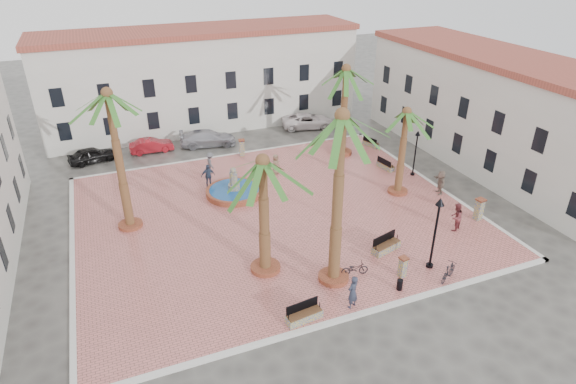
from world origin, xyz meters
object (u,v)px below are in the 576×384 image
object	(u,v)px
palm_ne	(346,80)
car_white	(308,121)
bollard_n	(242,147)
car_red	(151,145)
bench_ne	(371,144)
bollard_e	(479,209)
pedestrian_fountain_b	(208,176)
car_silver	(208,138)
bicycle_a	(355,269)
cyclist_a	(353,292)
pedestrian_north	(210,163)
car_black	(92,155)
lamppost_e	(416,145)
palm_nw	(110,108)
lamppost_s	(437,221)
litter_bin	(400,285)
cyclist_b	(456,217)
pedestrian_fountain_a	(276,164)
palm_sw	(263,176)
fountain	(234,190)
palm_e	(406,122)
bollard_se	(403,267)
bench_s	(304,315)
bicycle_b	(449,272)
bench_e	(385,166)
palm_s	(341,135)
bench_se	(386,246)

from	to	relation	value
palm_ne	car_white	distance (m)	9.53
bollard_n	car_red	xyz separation A→B (m)	(-7.15, 4.11, -0.29)
bench_ne	bollard_e	xyz separation A→B (m)	(0.02, -13.92, 0.55)
pedestrian_fountain_b	car_silver	bearing A→B (deg)	73.27
bicycle_a	car_white	xyz separation A→B (m)	(7.44, 23.08, 0.17)
cyclist_a	pedestrian_north	bearing A→B (deg)	-103.90
bicycle_a	car_silver	xyz separation A→B (m)	(-3.01, 22.19, 0.17)
bench_ne	car_black	bearing A→B (deg)	57.33
lamppost_e	cyclist_a	world-z (taller)	lamppost_e
palm_nw	lamppost_e	size ratio (longest dim) A/B	2.49
car_black	bicycle_a	bearing A→B (deg)	-162.22
pedestrian_north	bench_ne	bearing A→B (deg)	-92.54
lamppost_s	car_silver	xyz separation A→B (m)	(-7.40, 23.17, -2.49)
lamppost_s	litter_bin	size ratio (longest dim) A/B	7.23
lamppost_s	cyclist_b	bearing A→B (deg)	34.79
cyclist_a	pedestrian_north	world-z (taller)	cyclist_a
litter_bin	pedestrian_fountain_a	distance (m)	16.11
palm_sw	litter_bin	bearing A→B (deg)	-35.77
fountain	palm_sw	world-z (taller)	palm_sw
palm_e	bollard_se	size ratio (longest dim) A/B	5.20
fountain	pedestrian_north	distance (m)	4.34
palm_ne	bollard_se	xyz separation A→B (m)	(-4.99, -16.78, -5.89)
palm_ne	car_silver	bearing A→B (deg)	147.84
bollard_se	pedestrian_fountain_b	world-z (taller)	pedestrian_fountain_b
bench_s	bicycle_a	xyz separation A→B (m)	(4.10, 2.29, 0.13)
bicycle_a	pedestrian_fountain_a	xyz separation A→B (m)	(0.54, 14.01, 0.41)
bicycle_a	bicycle_b	size ratio (longest dim) A/B	0.90
palm_e	lamppost_s	xyz separation A→B (m)	(-3.45, -8.55, -2.44)
lamppost_e	pedestrian_north	xyz separation A→B (m)	(-14.89, 6.41, -1.66)
litter_bin	bicycle_b	size ratio (longest dim) A/B	0.36
bench_e	car_red	distance (m)	20.55
fountain	car_silver	world-z (taller)	fountain
palm_nw	bench_s	bearing A→B (deg)	-60.19
palm_sw	palm_s	world-z (taller)	palm_s
lamppost_s	pedestrian_north	size ratio (longest dim) A/B	2.59
cyclist_a	bollard_e	bearing A→B (deg)	177.88
bench_se	litter_bin	world-z (taller)	bench_se
palm_s	bench_se	distance (m)	9.32
lamppost_s	bench_se	bearing A→B (deg)	122.02
palm_s	lamppost_e	size ratio (longest dim) A/B	2.64
palm_nw	litter_bin	bearing A→B (deg)	-43.45
bench_ne	bicycle_a	xyz separation A→B (m)	(-10.61, -16.13, 0.16)
cyclist_a	bench_ne	bearing A→B (deg)	-145.82
palm_nw	car_white	xyz separation A→B (m)	(18.60, 13.03, -7.47)
palm_sw	cyclist_b	xyz separation A→B (m)	(12.79, -0.59, -4.96)
pedestrian_fountain_b	bollard_se	bearing A→B (deg)	-66.90
bench_e	car_red	bearing A→B (deg)	48.16
palm_ne	pedestrian_north	bearing A→B (deg)	177.94
lamppost_e	pedestrian_north	bearing A→B (deg)	156.71
palm_sw	bollard_e	world-z (taller)	palm_sw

